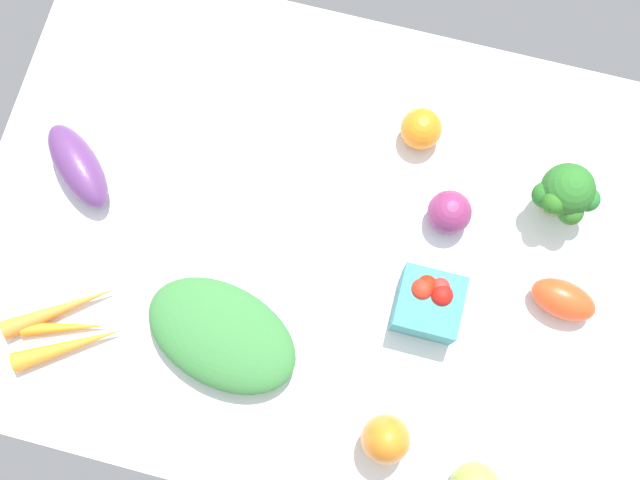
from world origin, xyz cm
name	(u,v)px	position (x,y,z in cm)	size (l,w,h in cm)	color
tablecloth	(320,245)	(0.00, 0.00, 1.00)	(104.00, 76.00, 2.00)	white
red_onion_near_basket	(449,212)	(17.44, 8.47, 5.29)	(6.57, 6.57, 6.57)	#802B5D
leafy_greens_clump	(222,335)	(-9.94, -17.13, 5.06)	(22.75, 14.28, 6.12)	#367839
carrot_bunch	(66,327)	(-32.23, -21.52, 3.40)	(18.38, 16.45, 2.98)	orange
eggplant	(78,166)	(-37.83, 1.80, 5.05)	(14.95, 6.09, 6.09)	#5A326D
roma_tomato	(563,300)	(36.05, -0.08, 4.69)	(9.49, 5.39, 5.39)	#E7481F
broccoli_head	(566,194)	(32.67, 14.27, 8.47)	(9.65, 8.62, 10.88)	#A2BB75
berry_basket	(429,302)	(17.32, -5.31, 5.80)	(9.06, 9.06, 7.92)	teal
heirloom_tomato_orange	(421,129)	(10.58, 20.30, 5.18)	(6.35, 6.35, 6.35)	orange
bell_pepper_orange	(386,439)	(15.58, -25.22, 7.09)	(6.67, 6.67, 10.19)	orange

